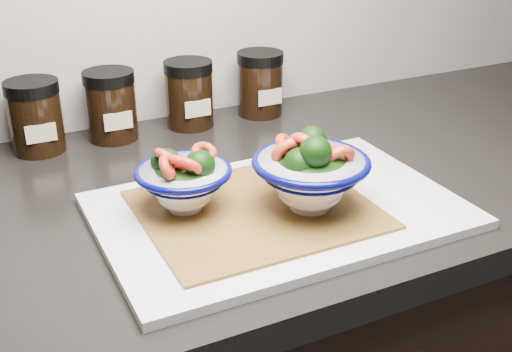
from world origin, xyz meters
name	(u,v)px	position (x,y,z in m)	size (l,w,h in m)	color
countertop	(231,196)	(0.00, 1.45, 0.88)	(3.50, 0.60, 0.04)	black
cutting_board	(279,211)	(0.02, 1.34, 0.91)	(0.45, 0.30, 0.01)	silver
bamboo_mat	(256,209)	(-0.01, 1.34, 0.91)	(0.28, 0.24, 0.00)	olive
bowl_left	(184,180)	(-0.09, 1.38, 0.95)	(0.12, 0.12, 0.09)	white
bowl_right	(310,173)	(0.05, 1.32, 0.96)	(0.15, 0.15, 0.11)	white
spice_jar_b	(35,116)	(-0.22, 1.69, 0.96)	(0.08, 0.08, 0.11)	black
spice_jar_c	(111,105)	(-0.10, 1.69, 0.96)	(0.08, 0.08, 0.11)	black
spice_jar_d	(189,94)	(0.03, 1.69, 0.96)	(0.08, 0.08, 0.11)	black
spice_jar_e	(260,83)	(0.17, 1.69, 0.96)	(0.08, 0.08, 0.11)	black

